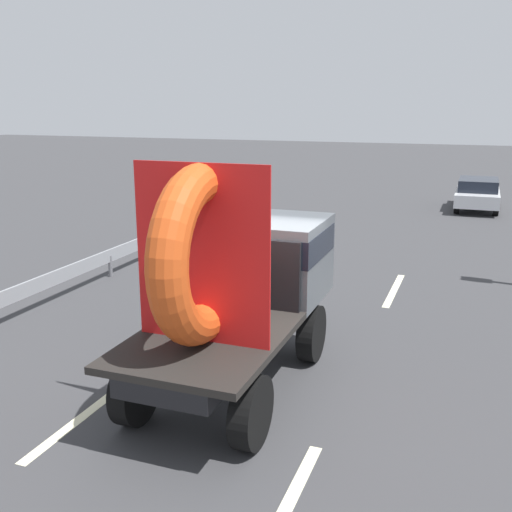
% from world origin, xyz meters
% --- Properties ---
extents(ground_plane, '(120.00, 120.00, 0.00)m').
position_xyz_m(ground_plane, '(0.00, 0.00, 0.00)').
color(ground_plane, '#38383A').
extents(flatbed_truck, '(2.02, 4.61, 3.57)m').
position_xyz_m(flatbed_truck, '(-0.12, -0.02, 1.71)').
color(flatbed_truck, black).
rests_on(flatbed_truck, ground_plane).
extents(distant_sedan, '(1.69, 3.94, 1.28)m').
position_xyz_m(distant_sedan, '(3.16, 17.97, 0.69)').
color(distant_sedan, black).
rests_on(distant_sedan, ground_plane).
extents(guardrail, '(0.10, 17.93, 0.71)m').
position_xyz_m(guardrail, '(-5.41, 1.89, 0.53)').
color(guardrail, gray).
rests_on(guardrail, ground_plane).
extents(lane_dash_left_near, '(0.16, 2.09, 0.01)m').
position_xyz_m(lane_dash_left_near, '(-1.77, -2.23, 0.00)').
color(lane_dash_left_near, beige).
rests_on(lane_dash_left_near, ground_plane).
extents(lane_dash_left_far, '(0.16, 2.58, 0.01)m').
position_xyz_m(lane_dash_left_far, '(-1.77, 5.50, 0.00)').
color(lane_dash_left_far, beige).
rests_on(lane_dash_left_far, ground_plane).
extents(lane_dash_right_near, '(0.16, 2.29, 0.01)m').
position_xyz_m(lane_dash_right_near, '(1.52, -2.77, 0.00)').
color(lane_dash_right_near, beige).
rests_on(lane_dash_right_near, ground_plane).
extents(lane_dash_right_far, '(0.16, 2.70, 0.01)m').
position_xyz_m(lane_dash_right_far, '(1.52, 5.50, 0.00)').
color(lane_dash_right_far, beige).
rests_on(lane_dash_right_far, ground_plane).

